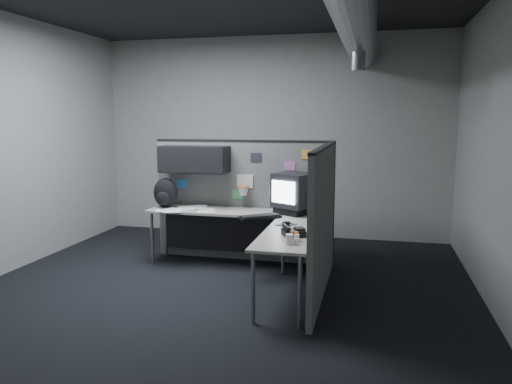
% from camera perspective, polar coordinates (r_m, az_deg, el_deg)
% --- Properties ---
extents(room, '(5.62, 5.62, 3.22)m').
position_cam_1_polar(room, '(5.23, 1.68, 10.39)').
color(room, black).
rests_on(room, ground).
extents(partition_back, '(2.44, 0.42, 1.63)m').
position_cam_1_polar(partition_back, '(6.69, -3.01, 0.55)').
color(partition_back, '#5D5F5D').
rests_on(partition_back, ground).
extents(partition_right, '(0.07, 2.23, 1.63)m').
position_cam_1_polar(partition_right, '(5.47, 7.67, -3.22)').
color(partition_right, '#5D5F5D').
rests_on(partition_right, ground).
extents(desk, '(2.31, 2.11, 0.73)m').
position_cam_1_polar(desk, '(6.14, -0.80, -3.79)').
color(desk, '#A49D94').
rests_on(desk, ground).
extents(monitor, '(0.60, 0.60, 0.51)m').
position_cam_1_polar(monitor, '(6.24, 4.46, -0.09)').
color(monitor, black).
rests_on(monitor, desk).
extents(keyboard, '(0.51, 0.44, 0.04)m').
position_cam_1_polar(keyboard, '(5.94, 0.45, -2.86)').
color(keyboard, black).
rests_on(keyboard, desk).
extents(mouse, '(0.25, 0.26, 0.05)m').
position_cam_1_polar(mouse, '(5.61, 3.51, -3.63)').
color(mouse, black).
rests_on(mouse, desk).
extents(phone, '(0.28, 0.29, 0.11)m').
position_cam_1_polar(phone, '(5.11, 4.25, -4.56)').
color(phone, black).
rests_on(phone, desk).
extents(bottles, '(0.14, 0.20, 0.09)m').
position_cam_1_polar(bottles, '(4.86, 4.43, -5.29)').
color(bottles, silver).
rests_on(bottles, desk).
extents(cup, '(0.08, 0.08, 0.10)m').
position_cam_1_polar(cup, '(4.76, 3.86, -5.42)').
color(cup, beige).
rests_on(cup, desk).
extents(papers, '(0.84, 0.71, 0.02)m').
position_cam_1_polar(papers, '(6.57, -8.02, -1.95)').
color(papers, white).
rests_on(papers, desk).
extents(backpack, '(0.37, 0.35, 0.40)m').
position_cam_1_polar(backpack, '(6.72, -10.32, -0.16)').
color(backpack, black).
rests_on(backpack, desk).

